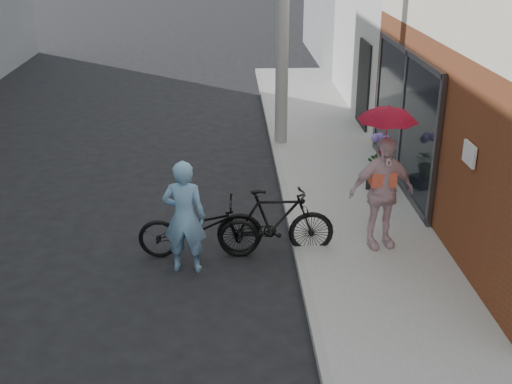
{
  "coord_description": "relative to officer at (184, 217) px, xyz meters",
  "views": [
    {
      "loc": [
        -0.09,
        -7.84,
        4.69
      ],
      "look_at": [
        0.3,
        0.72,
        1.1
      ],
      "focal_mm": 45.0,
      "sensor_mm": 36.0,
      "label": 1
    }
  ],
  "objects": [
    {
      "name": "curb",
      "position": [
        1.67,
        1.55,
        -0.79
      ],
      "size": [
        0.12,
        24.0,
        0.12
      ],
      "primitive_type": "cube",
      "color": "#9E9E99",
      "rests_on": "ground"
    },
    {
      "name": "potted_plant",
      "position": [
        3.43,
        2.74,
        -0.25
      ],
      "size": [
        0.48,
        0.42,
        0.54
      ],
      "primitive_type": "imported",
      "color": "#2D5823",
      "rests_on": "planter"
    },
    {
      "name": "officer",
      "position": [
        0.0,
        0.0,
        0.0
      ],
      "size": [
        0.66,
        0.47,
        1.69
      ],
      "primitive_type": "imported",
      "rotation": [
        0.0,
        0.0,
        3.03
      ],
      "color": "#74A5CE",
      "rests_on": "ground"
    },
    {
      "name": "ground",
      "position": [
        0.73,
        -0.45,
        -0.85
      ],
      "size": [
        80.0,
        80.0,
        0.0
      ],
      "primitive_type": "plane",
      "color": "black",
      "rests_on": "ground"
    },
    {
      "name": "planter",
      "position": [
        3.43,
        2.74,
        -0.63
      ],
      "size": [
        0.51,
        0.51,
        0.2
      ],
      "primitive_type": "cube",
      "rotation": [
        0.0,
        0.0,
        -0.38
      ],
      "color": "black",
      "rests_on": "sidewalk"
    },
    {
      "name": "sidewalk",
      "position": [
        2.83,
        1.55,
        -0.79
      ],
      "size": [
        2.2,
        24.0,
        0.12
      ],
      "primitive_type": "cube",
      "color": "#9A9994",
      "rests_on": "ground"
    },
    {
      "name": "kimono_woman",
      "position": [
        2.91,
        0.43,
        0.14
      ],
      "size": [
        1.08,
        0.61,
        1.74
      ],
      "primitive_type": "imported",
      "rotation": [
        0.0,
        0.0,
        0.2
      ],
      "color": "silver",
      "rests_on": "sidewalk"
    },
    {
      "name": "bike_right",
      "position": [
        1.33,
        0.43,
        -0.31
      ],
      "size": [
        1.78,
        0.5,
        1.07
      ],
      "primitive_type": "imported",
      "rotation": [
        0.0,
        0.0,
        1.57
      ],
      "color": "black",
      "rests_on": "ground"
    },
    {
      "name": "parasol",
      "position": [
        2.91,
        0.43,
        1.37
      ],
      "size": [
        0.83,
        0.83,
        0.73
      ],
      "primitive_type": "imported",
      "color": "#B81534",
      "rests_on": "kimono_woman"
    },
    {
      "name": "bike_left",
      "position": [
        0.18,
        0.39,
        -0.37
      ],
      "size": [
        1.84,
        0.69,
        0.96
      ],
      "primitive_type": "imported",
      "rotation": [
        0.0,
        0.0,
        1.54
      ],
      "color": "black",
      "rests_on": "ground"
    }
  ]
}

